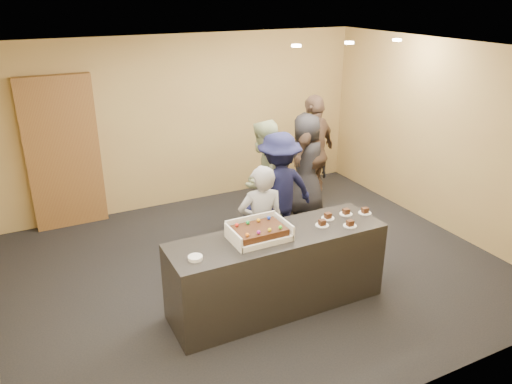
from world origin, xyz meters
TOP-DOWN VIEW (x-y plane):
  - room at (0.00, 0.00)m, footprint 6.04×6.00m
  - serving_counter at (-0.17, -0.83)m, footprint 2.40×0.71m
  - storage_cabinet at (-1.91, 2.41)m, footprint 1.02×0.15m
  - cake_box at (-0.39, -0.81)m, footprint 0.61×0.42m
  - sheet_cake at (-0.39, -0.83)m, footprint 0.52×0.36m
  - plate_stack at (-1.14, -0.94)m, footprint 0.14×0.14m
  - slice_a at (0.37, -0.86)m, footprint 0.15×0.15m
  - slice_b at (0.53, -0.74)m, footprint 0.15×0.15m
  - slice_c at (0.64, -1.01)m, footprint 0.15×0.15m
  - slice_d at (0.79, -0.74)m, footprint 0.15×0.15m
  - slice_e at (1.00, -0.82)m, footprint 0.15×0.15m
  - person_server_grey at (-0.10, -0.31)m, footprint 0.61×0.47m
  - person_sage_man at (0.50, 0.78)m, footprint 1.04×1.00m
  - person_navy_man at (0.56, 0.44)m, footprint 1.06×0.63m
  - person_brown_extra at (1.65, 1.28)m, footprint 1.17×0.91m
  - person_dark_suit at (1.48, 1.24)m, footprint 0.86×0.65m
  - ceiling_spotlights at (1.60, 0.50)m, footprint 1.72×0.12m

SIDE VIEW (x-z plane):
  - serving_counter at x=-0.17m, z-range 0.00..0.90m
  - person_server_grey at x=-0.10m, z-range 0.00..1.50m
  - person_dark_suit at x=1.48m, z-range 0.00..1.60m
  - person_navy_man at x=0.56m, z-range 0.00..1.61m
  - person_sage_man at x=0.50m, z-range 0.00..1.70m
  - plate_stack at x=-1.14m, z-range 0.90..0.94m
  - slice_a at x=0.37m, z-range 0.89..0.96m
  - slice_b at x=0.53m, z-range 0.89..0.96m
  - slice_c at x=0.64m, z-range 0.89..0.96m
  - slice_d at x=0.79m, z-range 0.89..0.96m
  - slice_e at x=1.00m, z-range 0.89..0.96m
  - person_brown_extra at x=1.65m, z-range 0.00..1.85m
  - cake_box at x=-0.39m, z-range 0.85..1.03m
  - sheet_cake at x=-0.39m, z-range 0.94..1.05m
  - storage_cabinet at x=-1.91m, z-range 0.00..2.23m
  - room at x=0.00m, z-range 0.00..2.70m
  - ceiling_spotlights at x=1.60m, z-range 2.66..2.69m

